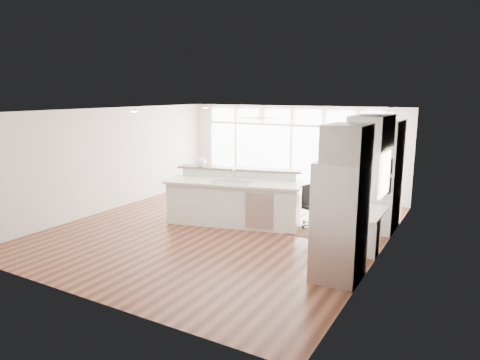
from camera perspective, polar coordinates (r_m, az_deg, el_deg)
The scene contains 24 objects.
floor at distance 10.01m, azimuth -2.17°, elevation -6.45°, with size 7.00×8.00×0.02m, color #472216.
ceiling at distance 9.52m, azimuth -2.29°, elevation 9.25°, with size 7.00×8.00×0.02m, color white.
wall_back at distance 13.20m, azimuth 6.99°, elevation 3.94°, with size 7.00×0.04×2.70m, color beige.
wall_front at distance 6.71m, azimuth -20.62°, elevation -4.20°, with size 7.00×0.04×2.70m, color beige.
wall_left at distance 11.88m, azimuth -16.74°, elevation 2.69°, with size 0.04×8.00×2.70m, color beige.
wall_right at distance 8.40m, azimuth 18.50°, elevation -0.96°, with size 0.04×8.00×2.70m, color beige.
glass_wall at distance 13.19m, azimuth 6.86°, elevation 2.62°, with size 5.80×0.06×2.08m, color white.
transom_row at distance 13.05m, azimuth 7.00°, elevation 8.40°, with size 5.90×0.06×0.40m, color white.
desk_window at distance 8.66m, azimuth 18.72°, elevation 0.74°, with size 0.04×0.85×0.85m, color silver.
ceiling_fan at distance 12.22m, azimuth 2.73°, elevation 8.73°, with size 1.16×1.16×0.32m, color silver.
recessed_lights at distance 9.69m, azimuth -1.66°, elevation 9.18°, with size 3.40×3.00×0.02m, color #EBE3C8.
oven_cabinet at distance 10.22m, azimuth 18.66°, elevation 0.61°, with size 0.64×1.20×2.50m, color white.
desk_nook at distance 9.01m, azimuth 16.17°, elevation -6.38°, with size 0.72×1.30×0.76m, color white.
upper_cabinets at distance 8.61m, azimuth 17.16°, elevation 6.16°, with size 0.64×1.30×0.64m, color white.
refrigerator at distance 7.30m, azimuth 13.19°, elevation -5.34°, with size 0.76×0.90×2.00m, color #B3B3B8.
fridge_cabinet at distance 7.02m, azimuth 14.15°, elevation 4.80°, with size 0.64×0.90×0.60m, color white.
framed_photos at distance 9.29m, azimuth 19.41°, elevation 0.45°, with size 0.06×0.22×0.80m, color black.
kitchen_island at distance 10.11m, azimuth -0.92°, elevation -2.43°, with size 3.22×1.21×1.28m, color white.
rug at distance 9.74m, azimuth 9.33°, elevation -7.01°, with size 0.93×0.67×0.01m, color #3A1F12.
office_chair at distance 10.07m, azimuth 9.93°, elevation -3.55°, with size 0.51×0.47×0.98m, color black.
fishbowl at distance 10.62m, azimuth -5.28°, elevation 2.39°, with size 0.24×0.24×0.24m, color white.
monitor at distance 8.86m, azimuth 15.88°, elevation -2.62°, with size 0.09×0.53×0.44m, color black.
keyboard at distance 8.95m, azimuth 14.75°, elevation -3.82°, with size 0.11×0.28×0.01m, color white.
potted_plant at distance 10.06m, azimuth 19.17°, elevation 8.25°, with size 0.26×0.29×0.23m, color #2E6029.
Camera 1 is at (5.03, -8.08, 3.09)m, focal length 32.00 mm.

